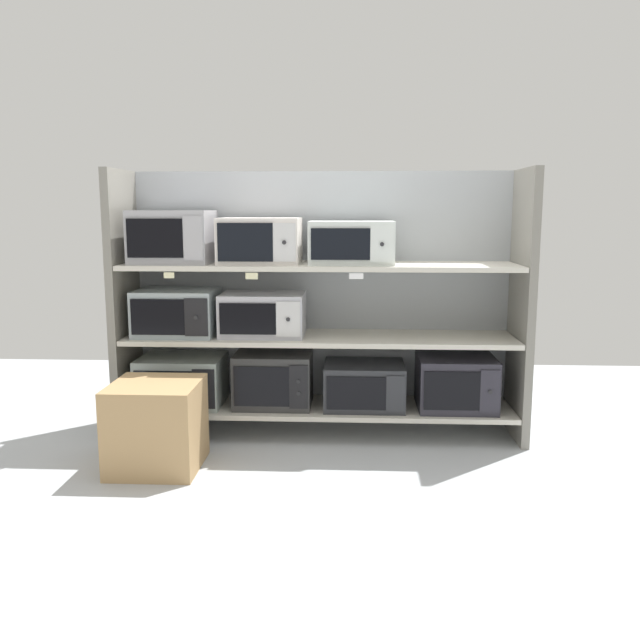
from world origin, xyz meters
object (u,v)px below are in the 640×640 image
Objects in this scene: microwave_5 at (263,314)px; shipping_carton at (157,425)px; microwave_0 at (182,380)px; microwave_2 at (364,385)px; microwave_4 at (177,312)px; microwave_1 at (273,379)px; microwave_6 at (173,237)px; microwave_3 at (456,382)px; microwave_7 at (260,241)px; microwave_8 at (351,242)px.

microwave_5 is 0.97m from shipping_carton.
shipping_carton is at bearing -88.73° from microwave_0.
microwave_4 is (-1.19, -0.00, 0.46)m from microwave_2.
microwave_0 is 1.10× the size of shipping_carton.
microwave_0 is 1.02× the size of microwave_5.
microwave_6 is at bearing 179.99° from microwave_1.
microwave_1 is 1.15m from microwave_3.
microwave_7 reaches higher than microwave_4.
microwave_8 is (0.56, 0.00, -0.01)m from microwave_7.
microwave_7 reaches higher than shipping_carton.
microwave_5 is at bearing -180.00° from microwave_8.
microwave_5 reaches higher than microwave_0.
microwave_2 is 0.98× the size of microwave_8.
shipping_carton reaches higher than microwave_2.
microwave_1 is 0.93× the size of microwave_5.
microwave_6 reaches higher than microwave_0.
microwave_0 is 0.63m from shipping_carton.
microwave_4 is 1.01× the size of microwave_7.
microwave_5 is 1.01× the size of microwave_8.
microwave_8 is (0.49, 0.00, 0.87)m from microwave_1.
microwave_8 is 1.06× the size of shipping_carton.
microwave_5 is 1.08× the size of shipping_carton.
microwave_0 is 1.17m from microwave_2.
microwave_8 reaches higher than microwave_4.
microwave_5 is (0.53, 0.00, 0.43)m from microwave_0.
shipping_carton is (-1.07, -0.62, -0.98)m from microwave_8.
microwave_0 reaches higher than microwave_2.
microwave_2 is 1.05× the size of microwave_3.
microwave_5 is 0.73m from microwave_6.
microwave_1 is 0.99× the size of microwave_7.
microwave_0 is at bearing 91.27° from shipping_carton.
microwave_5 is 0.71m from microwave_8.
microwave_0 is 0.68m from microwave_5.
microwave_3 is at bearing -0.00° from microwave_8.
shipping_carton is at bearing -149.81° from microwave_8.
microwave_6 is 0.94× the size of microwave_8.
microwave_6 is 1.19m from shipping_carton.
shipping_carton is (-1.73, -0.62, -0.10)m from microwave_3.
microwave_3 reaches higher than microwave_0.
microwave_4 is at bearing -179.98° from microwave_5.
microwave_3 is 0.93× the size of microwave_8.
microwave_6 is at bearing 180.00° from microwave_8.
microwave_1 is 0.88m from microwave_7.
microwave_4 is 1.18m from microwave_8.
microwave_8 is at bearing 30.19° from shipping_carton.
microwave_6 is at bearing 93.48° from shipping_carton.
microwave_8 reaches higher than microwave_1.
shipping_carton is (0.03, -0.62, -0.54)m from microwave_4.
microwave_8 is (-0.09, 0.00, 0.90)m from microwave_2.
microwave_3 is at bearing 0.00° from microwave_4.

